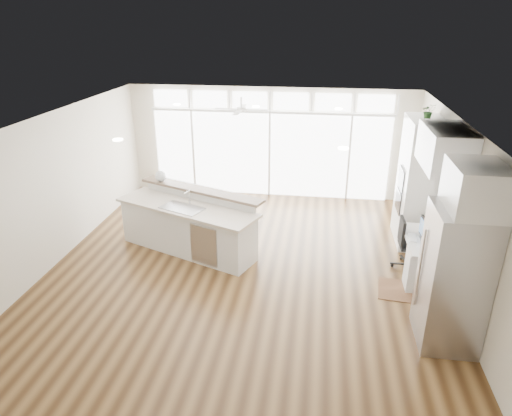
# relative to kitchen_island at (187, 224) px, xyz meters

# --- Properties ---
(floor) EXTENTS (7.00, 8.00, 0.02)m
(floor) POSITION_rel_kitchen_island_xyz_m (1.21, -0.70, -0.58)
(floor) COLOR #3B2512
(floor) RESTS_ON ground
(ceiling) EXTENTS (7.00, 8.00, 0.02)m
(ceiling) POSITION_rel_kitchen_island_xyz_m (1.21, -0.70, 2.13)
(ceiling) COLOR white
(ceiling) RESTS_ON wall_back
(wall_back) EXTENTS (7.00, 0.04, 2.70)m
(wall_back) POSITION_rel_kitchen_island_xyz_m (1.21, 3.30, 0.78)
(wall_back) COLOR beige
(wall_back) RESTS_ON floor
(wall_front) EXTENTS (7.00, 0.04, 2.70)m
(wall_front) POSITION_rel_kitchen_island_xyz_m (1.21, -4.70, 0.78)
(wall_front) COLOR beige
(wall_front) RESTS_ON floor
(wall_left) EXTENTS (0.04, 8.00, 2.70)m
(wall_left) POSITION_rel_kitchen_island_xyz_m (-2.29, -0.70, 0.78)
(wall_left) COLOR beige
(wall_left) RESTS_ON floor
(wall_right) EXTENTS (0.04, 8.00, 2.70)m
(wall_right) POSITION_rel_kitchen_island_xyz_m (4.71, -0.70, 0.78)
(wall_right) COLOR beige
(wall_right) RESTS_ON floor
(glass_wall) EXTENTS (5.80, 0.06, 2.08)m
(glass_wall) POSITION_rel_kitchen_island_xyz_m (1.21, 3.24, 0.48)
(glass_wall) COLOR white
(glass_wall) RESTS_ON wall_back
(transom_row) EXTENTS (5.90, 0.06, 0.40)m
(transom_row) POSITION_rel_kitchen_island_xyz_m (1.21, 3.24, 1.81)
(transom_row) COLOR white
(transom_row) RESTS_ON wall_back
(desk_window) EXTENTS (0.04, 0.85, 0.85)m
(desk_window) POSITION_rel_kitchen_island_xyz_m (4.67, -0.40, 0.98)
(desk_window) COLOR white
(desk_window) RESTS_ON wall_right
(ceiling_fan) EXTENTS (1.16, 1.16, 0.32)m
(ceiling_fan) POSITION_rel_kitchen_island_xyz_m (0.71, 2.10, 1.91)
(ceiling_fan) COLOR silver
(ceiling_fan) RESTS_ON ceiling
(recessed_lights) EXTENTS (3.40, 3.00, 0.02)m
(recessed_lights) POSITION_rel_kitchen_island_xyz_m (1.21, -0.50, 2.11)
(recessed_lights) COLOR white
(recessed_lights) RESTS_ON ceiling
(oven_cabinet) EXTENTS (0.64, 1.20, 2.50)m
(oven_cabinet) POSITION_rel_kitchen_island_xyz_m (4.38, 1.10, 0.68)
(oven_cabinet) COLOR silver
(oven_cabinet) RESTS_ON floor
(desk_nook) EXTENTS (0.72, 1.30, 0.76)m
(desk_nook) POSITION_rel_kitchen_island_xyz_m (4.34, -0.40, -0.19)
(desk_nook) COLOR silver
(desk_nook) RESTS_ON floor
(upper_cabinets) EXTENTS (0.64, 1.30, 0.64)m
(upper_cabinets) POSITION_rel_kitchen_island_xyz_m (4.38, -0.40, 1.78)
(upper_cabinets) COLOR silver
(upper_cabinets) RESTS_ON wall_right
(refrigerator) EXTENTS (0.76, 0.90, 2.00)m
(refrigerator) POSITION_rel_kitchen_island_xyz_m (4.32, -2.05, 0.43)
(refrigerator) COLOR #A8A8AD
(refrigerator) RESTS_ON floor
(fridge_cabinet) EXTENTS (0.64, 0.90, 0.60)m
(fridge_cabinet) POSITION_rel_kitchen_island_xyz_m (4.38, -2.05, 1.73)
(fridge_cabinet) COLOR silver
(fridge_cabinet) RESTS_ON wall_right
(framed_photos) EXTENTS (0.06, 0.22, 0.80)m
(framed_photos) POSITION_rel_kitchen_island_xyz_m (4.67, 0.22, 0.83)
(framed_photos) COLOR black
(framed_photos) RESTS_ON wall_right
(kitchen_island) EXTENTS (3.06, 2.09, 1.14)m
(kitchen_island) POSITION_rel_kitchen_island_xyz_m (0.00, 0.00, 0.00)
(kitchen_island) COLOR silver
(kitchen_island) RESTS_ON floor
(rug) EXTENTS (1.02, 0.79, 0.01)m
(rug) POSITION_rel_kitchen_island_xyz_m (4.03, -0.90, -0.56)
(rug) COLOR #371E11
(rug) RESTS_ON floor
(office_chair) EXTENTS (0.50, 0.47, 0.96)m
(office_chair) POSITION_rel_kitchen_island_xyz_m (4.17, -0.09, -0.09)
(office_chair) COLOR black
(office_chair) RESTS_ON floor
(fishbowl) EXTENTS (0.30, 0.30, 0.22)m
(fishbowl) POSITION_rel_kitchen_island_xyz_m (-0.73, 0.73, 0.68)
(fishbowl) COLOR silver
(fishbowl) RESTS_ON kitchen_island
(monitor) EXTENTS (0.10, 0.45, 0.37)m
(monitor) POSITION_rel_kitchen_island_xyz_m (4.26, -0.40, 0.38)
(monitor) COLOR black
(monitor) RESTS_ON desk_nook
(keyboard) EXTENTS (0.15, 0.33, 0.02)m
(keyboard) POSITION_rel_kitchen_island_xyz_m (4.09, -0.40, 0.20)
(keyboard) COLOR white
(keyboard) RESTS_ON desk_nook
(potted_plant) EXTENTS (0.26, 0.29, 0.21)m
(potted_plant) POSITION_rel_kitchen_island_xyz_m (4.38, 1.10, 2.04)
(potted_plant) COLOR #295624
(potted_plant) RESTS_ON oven_cabinet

